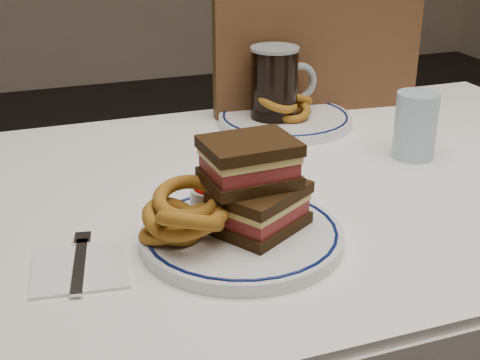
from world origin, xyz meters
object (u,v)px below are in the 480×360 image
object	(u,v)px
main_plate	(242,235)
beer_mug	(276,86)
far_plate	(285,119)
chair_far	(294,174)
reuben_sandwich	(255,185)

from	to	relation	value
main_plate	beer_mug	bearing A→B (deg)	62.03
beer_mug	far_plate	distance (m)	0.08
chair_far	far_plate	xyz separation A→B (m)	(-0.11, -0.19, 0.22)
chair_far	reuben_sandwich	bearing A→B (deg)	-119.28
far_plate	chair_far	bearing A→B (deg)	58.87
reuben_sandwich	beer_mug	xyz separation A→B (m)	(0.22, 0.45, 0.00)
reuben_sandwich	far_plate	world-z (taller)	reuben_sandwich
reuben_sandwich	far_plate	xyz separation A→B (m)	(0.24, 0.44, -0.07)
chair_far	beer_mug	bearing A→B (deg)	-125.92
main_plate	far_plate	world-z (taller)	same
reuben_sandwich	beer_mug	size ratio (longest dim) A/B	0.94
main_plate	chair_far	bearing A→B (deg)	59.54
chair_far	main_plate	bearing A→B (deg)	-120.46
beer_mug	far_plate	bearing A→B (deg)	-0.44
main_plate	beer_mug	xyz separation A→B (m)	(0.24, 0.45, 0.07)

